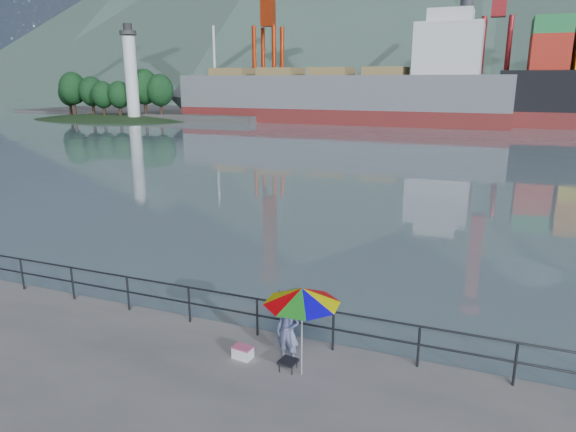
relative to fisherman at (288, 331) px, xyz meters
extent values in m
cube|color=slate|center=(-2.20, 129.21, -0.80)|extent=(500.00, 280.00, 0.00)
cube|color=#514F4C|center=(7.80, 92.21, -0.80)|extent=(200.00, 40.00, 0.40)
cylinder|color=#2D3033|center=(-2.20, 0.91, 0.20)|extent=(22.00, 0.05, 0.05)
cylinder|color=#2D3033|center=(-2.20, 0.91, -0.25)|extent=(22.00, 0.05, 0.05)
cube|color=#2D3033|center=(-2.20, 0.91, -0.30)|extent=(22.00, 0.06, 1.00)
cone|color=#385147|center=(-142.20, 189.21, 26.70)|extent=(228.80, 228.80, 55.00)
cone|color=#385147|center=(-72.20, 199.21, 36.70)|extent=(312.00, 312.00, 75.00)
cone|color=#385147|center=(-2.20, 204.21, 33.20)|extent=(282.88, 282.88, 68.00)
ellipsoid|color=#263F1E|center=(-57.20, 61.21, -0.80)|extent=(48.00, 26.40, 8.40)
cylinder|color=white|center=(-51.20, 60.21, 5.70)|extent=(2.00, 2.00, 13.00)
cylinder|color=#2D2D2D|center=(-51.20, 60.21, 13.20)|extent=(1.80, 1.80, 2.00)
cube|color=orange|center=(7.80, 91.21, 3.10)|extent=(6.00, 2.40, 7.80)
cube|color=gray|center=(14.30, 91.21, 0.50)|extent=(6.00, 2.40, 2.60)
cube|color=#194CA5|center=(7.80, 94.21, 0.50)|extent=(6.00, 2.40, 2.60)
cube|color=yellow|center=(14.30, 94.21, 1.80)|extent=(6.00, 2.40, 5.20)
imported|color=#303E90|center=(0.00, 0.00, 0.00)|extent=(0.64, 0.48, 1.60)
cylinder|color=white|center=(0.46, -0.36, 0.14)|extent=(0.04, 0.04, 1.88)
cone|color=red|center=(0.46, -0.36, 1.08)|extent=(2.13, 2.13, 0.35)
cube|color=black|center=(0.13, -0.32, -0.57)|extent=(0.42, 0.42, 0.05)
cube|color=#2D3033|center=(0.13, -0.32, -0.70)|extent=(0.32, 0.32, 0.20)
cube|color=white|center=(-1.06, -0.21, -0.67)|extent=(0.48, 0.35, 0.26)
cylinder|color=black|center=(-0.25, 1.36, -0.80)|extent=(0.48, 1.63, 1.19)
cube|color=maroon|center=(-19.52, 69.23, -0.05)|extent=(51.05, 8.84, 2.50)
cube|color=slate|center=(-19.52, 69.23, 3.70)|extent=(51.05, 8.84, 5.00)
cube|color=silver|center=(-3.18, 69.23, 9.70)|extent=(9.00, 7.42, 7.00)
camera|label=1|loc=(3.91, -9.81, 5.50)|focal=32.00mm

